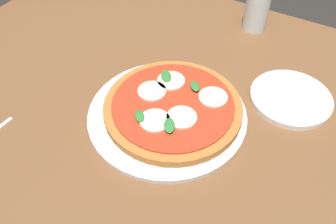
% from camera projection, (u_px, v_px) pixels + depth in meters
% --- Properties ---
extents(dining_table, '(1.60, 1.07, 0.74)m').
position_uv_depth(dining_table, '(213.00, 160.00, 0.77)').
color(dining_table, brown).
rests_on(dining_table, ground_plane).
extents(serving_tray, '(0.34, 0.34, 0.01)m').
position_uv_depth(serving_tray, '(168.00, 113.00, 0.75)').
color(serving_tray, silver).
rests_on(serving_tray, dining_table).
extents(pizza, '(0.30, 0.30, 0.03)m').
position_uv_depth(pizza, '(173.00, 107.00, 0.74)').
color(pizza, '#B27033').
rests_on(pizza, serving_tray).
extents(plate_white, '(0.18, 0.18, 0.01)m').
position_uv_depth(plate_white, '(291.00, 98.00, 0.78)').
color(plate_white, white).
rests_on(plate_white, dining_table).
extents(glass_cup, '(0.07, 0.07, 0.11)m').
position_uv_depth(glass_cup, '(257.00, 11.00, 0.95)').
color(glass_cup, silver).
rests_on(glass_cup, dining_table).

